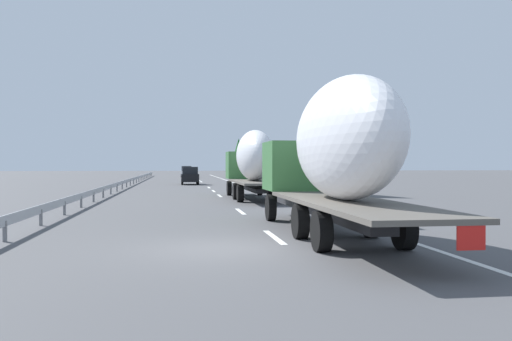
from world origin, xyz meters
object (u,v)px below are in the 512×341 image
at_px(car_black_suv, 190,176).
at_px(truck_lead, 252,161).
at_px(car_white_van, 186,172).
at_px(truck_trailing, 334,151).
at_px(road_sign, 253,164).

bearing_deg(car_black_suv, truck_lead, -172.32).
xyz_separation_m(car_black_suv, car_white_van, (30.14, -0.08, -0.00)).
height_order(truck_lead, car_white_van, truck_lead).
relative_size(truck_trailing, car_white_van, 3.13).
height_order(car_black_suv, road_sign, road_sign).
xyz_separation_m(car_black_suv, road_sign, (-3.30, -6.51, 1.27)).
height_order(truck_lead, road_sign, truck_lead).
bearing_deg(road_sign, car_black_suv, 63.13).
bearing_deg(truck_lead, truck_trailing, 180.00).
distance_m(truck_lead, car_white_van, 55.57).
height_order(truck_lead, truck_trailing, truck_trailing).
bearing_deg(truck_lead, road_sign, -8.02).
bearing_deg(car_white_van, truck_lead, -176.56).
xyz_separation_m(truck_trailing, car_white_van, (73.65, 3.34, -1.67)).
bearing_deg(car_black_suv, road_sign, -116.87).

